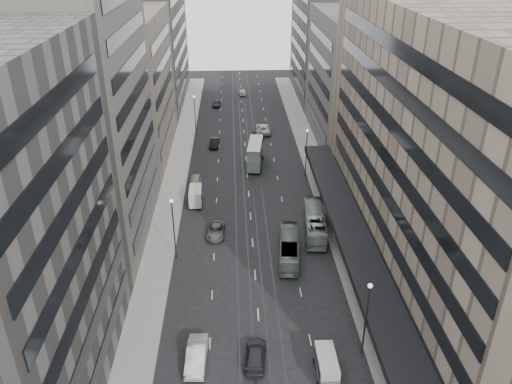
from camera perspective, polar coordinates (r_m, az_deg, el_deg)
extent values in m
plane|color=black|center=(53.95, 0.31, -14.52)|extent=(220.00, 220.00, 0.00)
cube|color=gray|center=(86.75, 6.92, 2.59)|extent=(4.00, 125.00, 0.15)
cube|color=gray|center=(86.13, -9.05, 2.26)|extent=(4.00, 125.00, 0.15)
cube|color=gray|center=(57.66, 21.80, 3.93)|extent=(15.00, 60.00, 30.00)
cube|color=black|center=(59.54, 11.57, -5.83)|extent=(4.40, 60.00, 0.50)
cube|color=#524E47|center=(98.17, 11.57, 12.57)|extent=(15.00, 28.00, 24.00)
cube|color=#615D57|center=(126.41, 8.45, 16.94)|extent=(15.00, 32.00, 28.00)
cube|color=#524E47|center=(65.07, -20.11, 8.66)|extent=(15.00, 26.00, 34.00)
cube|color=gray|center=(91.38, -15.17, 11.43)|extent=(15.00, 28.00, 25.00)
cube|color=#615D57|center=(122.73, -12.28, 16.33)|extent=(15.00, 38.00, 28.00)
cylinder|color=#262628|center=(48.99, 12.42, -14.22)|extent=(0.16, 0.16, 8.00)
sphere|color=silver|center=(46.42, 12.92, -10.40)|extent=(0.44, 0.44, 0.44)
cylinder|color=#262628|center=(82.57, 5.76, 4.32)|extent=(0.16, 0.16, 8.00)
sphere|color=silver|center=(81.07, 5.89, 7.00)|extent=(0.44, 0.44, 0.44)
cylinder|color=#262628|center=(61.64, -9.36, -4.38)|extent=(0.16, 0.16, 8.00)
sphere|color=silver|center=(59.62, -9.65, -1.02)|extent=(0.44, 0.44, 0.44)
cylinder|color=#262628|center=(100.69, -6.97, 8.52)|extent=(0.16, 0.16, 8.00)
sphere|color=silver|center=(99.47, -7.11, 10.76)|extent=(0.44, 0.44, 0.44)
imported|color=gray|center=(62.54, 3.79, -6.40)|extent=(3.28, 9.90, 2.71)
imported|color=#929E94|center=(67.83, 6.72, -3.47)|extent=(3.57, 11.06, 3.03)
cube|color=slate|center=(87.00, -0.10, 3.88)|extent=(3.20, 8.22, 2.05)
cube|color=slate|center=(86.26, -0.10, 5.05)|extent=(3.12, 7.89, 1.78)
cube|color=silver|center=(85.91, -0.10, 5.63)|extent=(3.20, 8.22, 0.11)
cylinder|color=black|center=(84.88, -1.00, 2.50)|extent=(0.36, 0.91, 0.89)
cylinder|color=black|center=(84.72, 0.50, 2.46)|extent=(0.36, 0.91, 0.89)
cylinder|color=black|center=(90.13, -0.66, 4.03)|extent=(0.36, 0.91, 0.89)
cylinder|color=black|center=(89.98, 0.75, 3.99)|extent=(0.36, 0.91, 0.89)
cube|color=#4F5256|center=(48.62, 8.03, -19.27)|extent=(1.78, 4.19, 1.09)
cube|color=#A5A6A1|center=(47.92, 8.11, -18.47)|extent=(1.74, 4.11, 0.85)
cylinder|color=black|center=(47.97, 7.17, -20.98)|extent=(0.18, 0.62, 0.62)
cylinder|color=black|center=(48.25, 9.36, -20.81)|extent=(0.18, 0.62, 0.62)
cylinder|color=black|center=(49.82, 6.67, -18.63)|extent=(0.18, 0.62, 0.62)
cylinder|color=black|center=(50.09, 8.75, -18.49)|extent=(0.18, 0.62, 0.62)
cube|color=beige|center=(75.13, -6.90, -0.73)|extent=(1.89, 4.12, 1.26)
cube|color=beige|center=(74.61, -6.94, 0.03)|extent=(1.86, 4.03, 0.99)
cylinder|color=black|center=(74.31, -7.63, -1.67)|extent=(0.19, 0.66, 0.65)
cylinder|color=black|center=(74.18, -6.21, -1.63)|extent=(0.19, 0.66, 0.65)
cylinder|color=black|center=(76.68, -7.51, -0.70)|extent=(0.19, 0.66, 0.65)
cylinder|color=black|center=(76.56, -6.14, -0.66)|extent=(0.19, 0.66, 0.65)
imported|color=beige|center=(49.55, -6.83, -18.06)|extent=(2.04, 5.27, 1.71)
imported|color=#545456|center=(67.36, -4.60, -4.43)|extent=(2.54, 5.01, 1.36)
imported|color=#262628|center=(49.48, -0.05, -18.13)|extent=(2.57, 5.13, 1.43)
imported|color=#B0A392|center=(80.68, -6.96, 1.17)|extent=(1.92, 4.59, 1.55)
imported|color=black|center=(96.02, -4.77, 5.63)|extent=(1.90, 4.70, 1.52)
imported|color=silver|center=(102.84, 0.80, 7.26)|extent=(2.84, 6.07, 1.68)
imported|color=#5A5A5D|center=(100.80, 0.30, 6.73)|extent=(2.39, 4.76, 1.33)
imported|color=#28282B|center=(120.03, -4.53, 10.08)|extent=(2.03, 4.48, 1.49)
imported|color=#C2B5A0|center=(129.01, -1.60, 11.34)|extent=(1.84, 4.25, 1.36)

